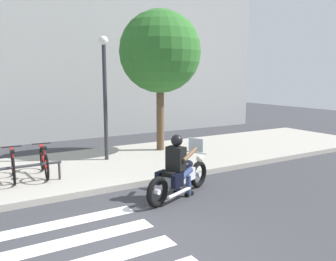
% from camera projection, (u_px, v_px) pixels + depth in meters
% --- Properties ---
extents(ground_plane, '(48.00, 48.00, 0.00)m').
position_uv_depth(ground_plane, '(129.00, 252.00, 5.41)').
color(ground_plane, '#38383D').
extents(sidewalk, '(24.00, 4.40, 0.15)m').
position_uv_depth(sidewalk, '(54.00, 172.00, 9.62)').
color(sidewalk, '#A8A399').
rests_on(sidewalk, ground).
extents(crosswalk_stripe_3, '(2.80, 0.40, 0.01)m').
position_uv_depth(crosswalk_stripe_3, '(74.00, 241.00, 5.76)').
color(crosswalk_stripe_3, white).
rests_on(crosswalk_stripe_3, ground).
extents(crosswalk_stripe_4, '(2.80, 0.40, 0.01)m').
position_uv_depth(crosswalk_stripe_4, '(62.00, 223.00, 6.44)').
color(crosswalk_stripe_4, white).
rests_on(crosswalk_stripe_4, ground).
extents(motorcycle, '(2.17, 1.04, 1.25)m').
position_uv_depth(motorcycle, '(180.00, 177.00, 7.85)').
color(motorcycle, black).
rests_on(motorcycle, ground).
extents(rider, '(0.75, 0.69, 1.45)m').
position_uv_depth(rider, '(178.00, 161.00, 7.73)').
color(rider, black).
rests_on(rider, ground).
extents(bicycle_2, '(0.48, 1.62, 0.80)m').
position_uv_depth(bicycle_2, '(13.00, 166.00, 8.61)').
color(bicycle_2, black).
rests_on(bicycle_2, sidewalk).
extents(bicycle_3, '(0.48, 1.69, 0.80)m').
position_uv_depth(bicycle_3, '(44.00, 162.00, 8.99)').
color(bicycle_3, black).
rests_on(bicycle_3, sidewalk).
extents(street_lamp, '(0.28, 0.28, 3.91)m').
position_uv_depth(street_lamp, '(105.00, 87.00, 10.46)').
color(street_lamp, '#2D2D33').
rests_on(street_lamp, ground).
extents(tree_near_rack, '(2.79, 2.79, 4.94)m').
position_uv_depth(tree_near_rack, '(160.00, 52.00, 11.72)').
color(tree_near_rack, brown).
rests_on(tree_near_rack, ground).
extents(building_backdrop, '(24.00, 1.20, 9.21)m').
position_uv_depth(building_backdrop, '(15.00, 28.00, 13.75)').
color(building_backdrop, '#A1A1A1').
rests_on(building_backdrop, ground).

